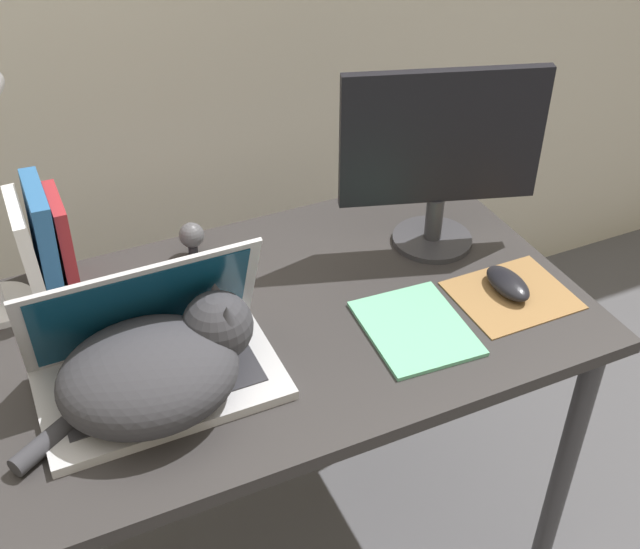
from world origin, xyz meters
TOP-DOWN VIEW (x-y plane):
  - desk at (0.00, 0.34)m, footprint 1.17×0.67m
  - laptop at (-0.23, 0.26)m, footprint 0.40×0.24m
  - cat at (-0.24, 0.22)m, footprint 0.42×0.25m
  - external_monitor at (0.40, 0.43)m, footprint 0.39×0.17m
  - mousepad at (0.45, 0.21)m, footprint 0.22×0.19m
  - computer_mouse at (0.45, 0.22)m, footprint 0.06×0.11m
  - book_row at (-0.35, 0.59)m, footprint 0.09×0.17m
  - notepad at (0.23, 0.20)m, footprint 0.19×0.23m
  - webcam at (-0.07, 0.59)m, footprint 0.05×0.05m

SIDE VIEW (x-z plane):
  - desk at x=0.00m, z-range 0.28..1.03m
  - mousepad at x=0.45m, z-range 0.75..0.75m
  - notepad at x=0.23m, z-range 0.75..0.76m
  - computer_mouse at x=0.45m, z-range 0.75..0.79m
  - laptop at x=-0.23m, z-range 0.68..0.91m
  - webcam at x=-0.07m, z-range 0.76..0.84m
  - cat at x=-0.24m, z-range 0.74..0.90m
  - book_row at x=-0.35m, z-range 0.74..0.97m
  - external_monitor at x=0.40m, z-range 0.77..1.15m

